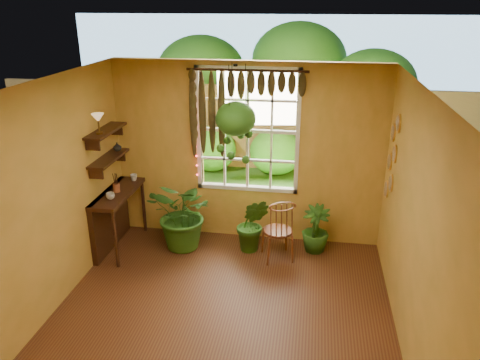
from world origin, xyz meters
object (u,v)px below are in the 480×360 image
(potted_plant_mid, at_px, (253,224))
(hanging_basket, at_px, (236,123))
(potted_plant_left, at_px, (185,214))
(counter_ledge, at_px, (113,213))
(windsor_chair, at_px, (278,239))

(potted_plant_mid, relative_size, hanging_basket, 0.63)
(potted_plant_left, bearing_deg, hanging_basket, 15.72)
(counter_ledge, xyz_separation_m, windsor_chair, (2.45, 0.02, -0.23))
(potted_plant_mid, bearing_deg, hanging_basket, 153.08)
(potted_plant_left, height_order, potted_plant_mid, potted_plant_left)
(counter_ledge, height_order, potted_plant_mid, counter_ledge)
(windsor_chair, distance_m, potted_plant_left, 1.41)
(potted_plant_left, bearing_deg, counter_ledge, -173.22)
(windsor_chair, xyz_separation_m, hanging_basket, (-0.66, 0.31, 1.58))
(potted_plant_left, xyz_separation_m, hanging_basket, (0.73, 0.20, 1.35))
(counter_ledge, relative_size, potted_plant_left, 1.09)
(potted_plant_mid, bearing_deg, counter_ledge, -174.59)
(hanging_basket, bearing_deg, counter_ledge, -169.53)
(windsor_chair, bearing_deg, potted_plant_mid, 136.22)
(counter_ledge, distance_m, hanging_basket, 2.26)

